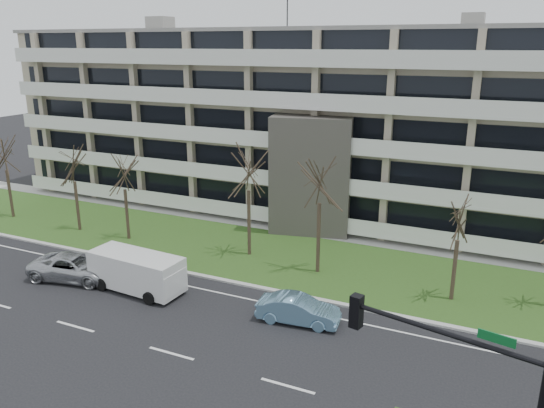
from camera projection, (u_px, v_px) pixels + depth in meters
The scene contains 16 objects.
ground at pixel (171, 353), 25.14m from camera, with size 160.00×160.00×0.00m, color black.
grass_verge at pixel (281, 257), 36.44m from camera, with size 90.00×10.00×0.06m, color #2C4C19.
curb at pixel (248, 285), 32.09m from camera, with size 90.00×0.35×0.12m, color #B2B2AD.
sidewalk at pixel (309, 232), 41.23m from camera, with size 90.00×2.00×0.08m, color #B2B2AD.
lane_edge_line at pixel (236, 296), 30.80m from camera, with size 90.00×0.12×0.01m, color white.
apartment_building at pixel (340, 123), 44.96m from camera, with size 60.50×15.10×18.75m.
silver_pickup at pixel (75, 267), 32.89m from camera, with size 2.61×5.66×1.57m, color #B5B7BC.
blue_sedan at pixel (298, 310), 27.78m from camera, with size 1.52×4.37×1.44m, color #7DB3DA.
white_van at pixel (137, 269), 31.20m from camera, with size 5.97×2.72×2.26m.
traffic_signal at pixel (464, 402), 15.00m from camera, with size 5.74×1.57×6.78m.
tree_0 at pixel (4, 151), 43.19m from camera, with size 3.66×3.66×7.32m.
tree_1 at pixel (72, 162), 40.12m from camera, with size 3.53×3.53×7.07m.
tree_2 at pixel (123, 170), 38.27m from camera, with size 3.45×3.45×6.89m.
tree_3 at pixel (248, 164), 34.99m from camera, with size 4.14×4.14×8.29m.
tree_4 at pixel (320, 175), 32.19m from camera, with size 4.14×4.14×8.28m.
tree_5 at pixel (460, 216), 28.95m from camera, with size 3.25×3.25×6.49m.
Camera 1 is at (13.50, -18.00, 14.12)m, focal length 35.00 mm.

